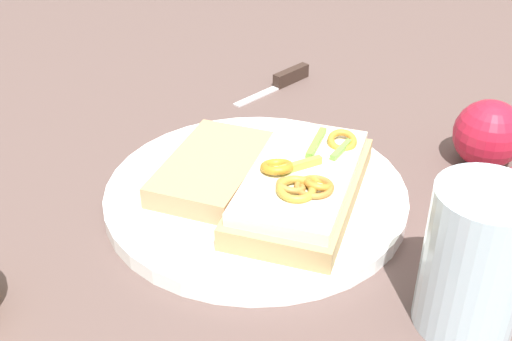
{
  "coord_description": "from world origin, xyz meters",
  "views": [
    {
      "loc": [
        0.21,
        -0.47,
        0.36
      ],
      "look_at": [
        0.0,
        0.0,
        0.04
      ],
      "focal_mm": 45.34,
      "sensor_mm": 36.0,
      "label": 1
    }
  ],
  "objects_px": {
    "plate": "(256,195)",
    "sandwich": "(304,182)",
    "knife": "(284,80)",
    "apple_3": "(488,134)",
    "drinking_glass": "(475,261)",
    "bread_slice_side": "(211,171)"
  },
  "relations": [
    {
      "from": "apple_3",
      "to": "drinking_glass",
      "type": "bearing_deg",
      "value": -85.83
    },
    {
      "from": "plate",
      "to": "knife",
      "type": "relative_size",
      "value": 2.32
    },
    {
      "from": "sandwich",
      "to": "drinking_glass",
      "type": "bearing_deg",
      "value": 56.76
    },
    {
      "from": "plate",
      "to": "bread_slice_side",
      "type": "height_order",
      "value": "bread_slice_side"
    },
    {
      "from": "plate",
      "to": "sandwich",
      "type": "distance_m",
      "value": 0.05
    },
    {
      "from": "apple_3",
      "to": "knife",
      "type": "bearing_deg",
      "value": 160.49
    },
    {
      "from": "plate",
      "to": "apple_3",
      "type": "xyz_separation_m",
      "value": [
        0.19,
        0.16,
        0.03
      ]
    },
    {
      "from": "plate",
      "to": "sandwich",
      "type": "xyz_separation_m",
      "value": [
        0.05,
        0.0,
        0.03
      ]
    },
    {
      "from": "sandwich",
      "to": "plate",
      "type": "bearing_deg",
      "value": -91.14
    },
    {
      "from": "sandwich",
      "to": "drinking_glass",
      "type": "xyz_separation_m",
      "value": [
        0.16,
        -0.08,
        0.03
      ]
    },
    {
      "from": "bread_slice_side",
      "to": "drinking_glass",
      "type": "bearing_deg",
      "value": 69.58
    },
    {
      "from": "plate",
      "to": "bread_slice_side",
      "type": "distance_m",
      "value": 0.05
    },
    {
      "from": "plate",
      "to": "sandwich",
      "type": "height_order",
      "value": "sandwich"
    },
    {
      "from": "sandwich",
      "to": "bread_slice_side",
      "type": "xyz_separation_m",
      "value": [
        -0.09,
        -0.01,
        -0.01
      ]
    },
    {
      "from": "bread_slice_side",
      "to": "knife",
      "type": "height_order",
      "value": "bread_slice_side"
    },
    {
      "from": "bread_slice_side",
      "to": "drinking_glass",
      "type": "height_order",
      "value": "drinking_glass"
    },
    {
      "from": "bread_slice_side",
      "to": "apple_3",
      "type": "xyz_separation_m",
      "value": [
        0.24,
        0.17,
        0.01
      ]
    },
    {
      "from": "sandwich",
      "to": "apple_3",
      "type": "height_order",
      "value": "apple_3"
    },
    {
      "from": "knife",
      "to": "apple_3",
      "type": "bearing_deg",
      "value": 91.11
    },
    {
      "from": "apple_3",
      "to": "drinking_glass",
      "type": "height_order",
      "value": "drinking_glass"
    },
    {
      "from": "apple_3",
      "to": "plate",
      "type": "bearing_deg",
      "value": -139.76
    },
    {
      "from": "plate",
      "to": "sandwich",
      "type": "bearing_deg",
      "value": 4.96
    }
  ]
}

